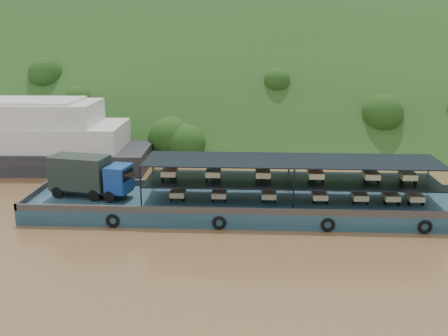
{
  "coord_description": "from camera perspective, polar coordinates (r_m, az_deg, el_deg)",
  "views": [
    {
      "loc": [
        0.11,
        -37.29,
        14.18
      ],
      "look_at": [
        -2.0,
        3.0,
        3.2
      ],
      "focal_mm": 40.0,
      "sensor_mm": 36.0,
      "label": 1
    }
  ],
  "objects": [
    {
      "name": "ground",
      "position": [
        39.89,
        2.66,
        -5.61
      ],
      "size": [
        160.0,
        160.0,
        0.0
      ],
      "primitive_type": "plane",
      "color": "brown",
      "rests_on": "ground"
    },
    {
      "name": "hillside",
      "position": [
        74.65,
        2.87,
        4.25
      ],
      "size": [
        140.0,
        39.6,
        39.6
      ],
      "primitive_type": "cube",
      "rotation": [
        0.79,
        0.0,
        0.0
      ],
      "color": "#1B3714",
      "rests_on": "ground"
    },
    {
      "name": "cargo_barge",
      "position": [
        40.25,
        1.21,
        -3.69
      ],
      "size": [
        35.0,
        7.18,
        4.55
      ],
      "color": "#122F41",
      "rests_on": "ground"
    }
  ]
}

